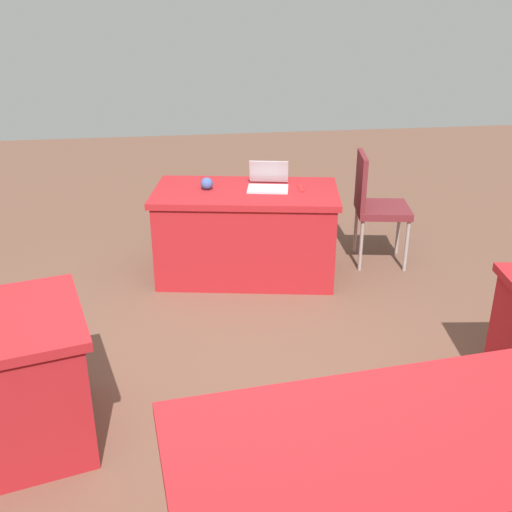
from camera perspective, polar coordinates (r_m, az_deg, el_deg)
ground_plane at (r=3.59m, az=-1.44°, el=-14.11°), size 14.40×14.40×0.00m
table_foreground at (r=4.99m, az=-0.93°, el=2.19°), size 1.58×1.02×0.74m
table_back_left at (r=2.58m, az=12.75°, el=-22.22°), size 1.79×0.98×0.74m
chair_tucked_right at (r=5.27m, az=11.07°, el=5.04°), size 0.51×0.51×0.96m
laptop_silver at (r=4.90m, az=1.15°, el=6.81°), size 0.37×0.35×0.21m
yarn_ball at (r=4.88m, az=-4.63°, el=6.78°), size 0.10×0.10×0.10m
scissors_red at (r=4.90m, az=4.22°, el=6.33°), size 0.05×0.18×0.01m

